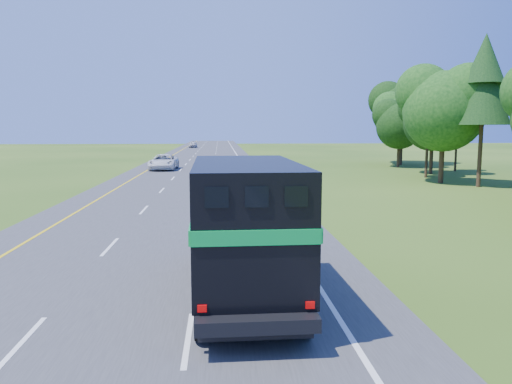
% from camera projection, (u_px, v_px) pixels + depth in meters
% --- Properties ---
extents(road, '(15.00, 260.00, 0.04)m').
position_uv_depth(road, '(194.00, 175.00, 49.67)').
color(road, '#38383A').
rests_on(road, ground).
extents(lane_markings, '(11.15, 260.00, 0.01)m').
position_uv_depth(lane_markings, '(194.00, 175.00, 49.67)').
color(lane_markings, yellow).
rests_on(lane_markings, road).
extents(horse_truck, '(2.89, 8.68, 3.82)m').
position_uv_depth(horse_truck, '(244.00, 224.00, 13.97)').
color(horse_truck, black).
rests_on(horse_truck, road).
extents(white_suv, '(3.04, 6.28, 1.72)m').
position_uv_depth(white_suv, '(164.00, 162.00, 56.16)').
color(white_suv, silver).
rests_on(white_suv, road).
extents(far_car, '(1.90, 4.53, 1.53)m').
position_uv_depth(far_car, '(193.00, 144.00, 117.77)').
color(far_car, '#B4B3BB').
rests_on(far_car, road).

